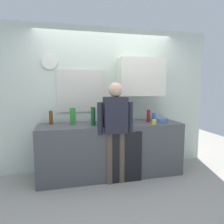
{
  "coord_description": "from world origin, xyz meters",
  "views": [
    {
      "loc": [
        -0.78,
        -3.03,
        1.54
      ],
      "look_at": [
        0.01,
        0.25,
        1.12
      ],
      "focal_mm": 32.67,
      "sensor_mm": 36.0,
      "label": 1
    }
  ],
  "objects_px": {
    "dish_soap": "(154,117)",
    "bottle_olive_oil": "(122,116)",
    "bottle_green_wine": "(93,116)",
    "bottle_red_vinegar": "(148,116)",
    "cup_yellow_cup": "(154,122)",
    "bottle_dark_sauce": "(103,121)",
    "bottle_amber_beer": "(51,118)",
    "mixing_bowl": "(161,120)",
    "bottle_clear_soda": "(73,116)",
    "coffee_maker": "(109,115)",
    "person_at_sink": "(115,125)"
  },
  "relations": [
    {
      "from": "bottle_dark_sauce",
      "to": "dish_soap",
      "type": "height_order",
      "value": "same"
    },
    {
      "from": "bottle_red_vinegar",
      "to": "cup_yellow_cup",
      "type": "height_order",
      "value": "bottle_red_vinegar"
    },
    {
      "from": "coffee_maker",
      "to": "bottle_amber_beer",
      "type": "relative_size",
      "value": 1.43
    },
    {
      "from": "bottle_dark_sauce",
      "to": "bottle_amber_beer",
      "type": "height_order",
      "value": "bottle_amber_beer"
    },
    {
      "from": "bottle_green_wine",
      "to": "person_at_sink",
      "type": "height_order",
      "value": "person_at_sink"
    },
    {
      "from": "coffee_maker",
      "to": "person_at_sink",
      "type": "xyz_separation_m",
      "value": [
        0.02,
        -0.31,
        -0.11
      ]
    },
    {
      "from": "bottle_dark_sauce",
      "to": "bottle_amber_beer",
      "type": "distance_m",
      "value": 0.9
    },
    {
      "from": "coffee_maker",
      "to": "bottle_red_vinegar",
      "type": "bearing_deg",
      "value": -0.23
    },
    {
      "from": "bottle_green_wine",
      "to": "bottle_red_vinegar",
      "type": "bearing_deg",
      "value": 4.74
    },
    {
      "from": "bottle_green_wine",
      "to": "bottle_red_vinegar",
      "type": "xyz_separation_m",
      "value": [
        1.0,
        0.08,
        -0.04
      ]
    },
    {
      "from": "dish_soap",
      "to": "bottle_olive_oil",
      "type": "bearing_deg",
      "value": -167.86
    },
    {
      "from": "coffee_maker",
      "to": "dish_soap",
      "type": "relative_size",
      "value": 1.83
    },
    {
      "from": "bottle_olive_oil",
      "to": "bottle_amber_beer",
      "type": "distance_m",
      "value": 1.19
    },
    {
      "from": "bottle_dark_sauce",
      "to": "mixing_bowl",
      "type": "height_order",
      "value": "bottle_dark_sauce"
    },
    {
      "from": "cup_yellow_cup",
      "to": "bottle_clear_soda",
      "type": "bearing_deg",
      "value": 166.81
    },
    {
      "from": "coffee_maker",
      "to": "person_at_sink",
      "type": "bearing_deg",
      "value": -85.52
    },
    {
      "from": "cup_yellow_cup",
      "to": "coffee_maker",
      "type": "bearing_deg",
      "value": 161.08
    },
    {
      "from": "bottle_dark_sauce",
      "to": "person_at_sink",
      "type": "height_order",
      "value": "person_at_sink"
    },
    {
      "from": "bottle_green_wine",
      "to": "bottle_red_vinegar",
      "type": "height_order",
      "value": "bottle_green_wine"
    },
    {
      "from": "bottle_olive_oil",
      "to": "bottle_amber_beer",
      "type": "height_order",
      "value": "bottle_olive_oil"
    },
    {
      "from": "bottle_red_vinegar",
      "to": "cup_yellow_cup",
      "type": "relative_size",
      "value": 2.59
    },
    {
      "from": "mixing_bowl",
      "to": "bottle_dark_sauce",
      "type": "bearing_deg",
      "value": -172.52
    },
    {
      "from": "bottle_green_wine",
      "to": "bottle_red_vinegar",
      "type": "relative_size",
      "value": 1.36
    },
    {
      "from": "bottle_red_vinegar",
      "to": "coffee_maker",
      "type": "bearing_deg",
      "value": 179.77
    },
    {
      "from": "bottle_olive_oil",
      "to": "cup_yellow_cup",
      "type": "distance_m",
      "value": 0.54
    },
    {
      "from": "bottle_red_vinegar",
      "to": "dish_soap",
      "type": "xyz_separation_m",
      "value": [
        0.15,
        0.1,
        -0.03
      ]
    },
    {
      "from": "coffee_maker",
      "to": "person_at_sink",
      "type": "distance_m",
      "value": 0.33
    },
    {
      "from": "bottle_clear_soda",
      "to": "mixing_bowl",
      "type": "relative_size",
      "value": 1.27
    },
    {
      "from": "dish_soap",
      "to": "bottle_amber_beer",
      "type": "bearing_deg",
      "value": 178.04
    },
    {
      "from": "coffee_maker",
      "to": "bottle_clear_soda",
      "type": "distance_m",
      "value": 0.61
    },
    {
      "from": "bottle_olive_oil",
      "to": "person_at_sink",
      "type": "xyz_separation_m",
      "value": [
        -0.19,
        -0.27,
        -0.09
      ]
    },
    {
      "from": "bottle_olive_oil",
      "to": "cup_yellow_cup",
      "type": "bearing_deg",
      "value": -22.01
    },
    {
      "from": "dish_soap",
      "to": "bottle_clear_soda",
      "type": "bearing_deg",
      "value": -178.82
    },
    {
      "from": "bottle_red_vinegar",
      "to": "bottle_amber_beer",
      "type": "relative_size",
      "value": 0.96
    },
    {
      "from": "bottle_green_wine",
      "to": "bottle_olive_oil",
      "type": "bearing_deg",
      "value": 4.97
    },
    {
      "from": "bottle_green_wine",
      "to": "bottle_amber_beer",
      "type": "distance_m",
      "value": 0.72
    },
    {
      "from": "bottle_amber_beer",
      "to": "cup_yellow_cup",
      "type": "relative_size",
      "value": 2.71
    },
    {
      "from": "mixing_bowl",
      "to": "person_at_sink",
      "type": "height_order",
      "value": "person_at_sink"
    },
    {
      "from": "bottle_dark_sauce",
      "to": "bottle_olive_oil",
      "type": "relative_size",
      "value": 0.72
    },
    {
      "from": "bottle_green_wine",
      "to": "bottle_clear_soda",
      "type": "xyz_separation_m",
      "value": [
        -0.32,
        0.15,
        -0.01
      ]
    },
    {
      "from": "bottle_amber_beer",
      "to": "cup_yellow_cup",
      "type": "height_order",
      "value": "bottle_amber_beer"
    },
    {
      "from": "coffee_maker",
      "to": "dish_soap",
      "type": "xyz_separation_m",
      "value": [
        0.86,
        0.1,
        -0.07
      ]
    },
    {
      "from": "bottle_olive_oil",
      "to": "bottle_red_vinegar",
      "type": "bearing_deg",
      "value": 4.51
    },
    {
      "from": "bottle_dark_sauce",
      "to": "bottle_red_vinegar",
      "type": "xyz_separation_m",
      "value": [
        0.86,
        0.23,
        0.02
      ]
    },
    {
      "from": "bottle_amber_beer",
      "to": "dish_soap",
      "type": "height_order",
      "value": "bottle_amber_beer"
    },
    {
      "from": "dish_soap",
      "to": "person_at_sink",
      "type": "distance_m",
      "value": 0.93
    },
    {
      "from": "bottle_clear_soda",
      "to": "dish_soap",
      "type": "xyz_separation_m",
      "value": [
        1.47,
        0.03,
        -0.06
      ]
    },
    {
      "from": "bottle_dark_sauce",
      "to": "bottle_amber_beer",
      "type": "bearing_deg",
      "value": 153.99
    },
    {
      "from": "bottle_green_wine",
      "to": "bottle_red_vinegar",
      "type": "distance_m",
      "value": 1.01
    },
    {
      "from": "bottle_clear_soda",
      "to": "bottle_olive_oil",
      "type": "height_order",
      "value": "bottle_clear_soda"
    }
  ]
}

